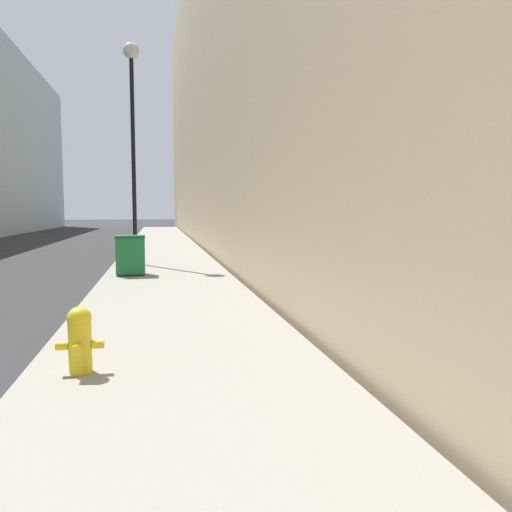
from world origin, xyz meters
name	(u,v)px	position (x,y,z in m)	size (l,w,h in m)	color
sidewalk_right	(164,251)	(5.69, 18.00, 0.07)	(3.25, 60.00, 0.14)	gray
building_right_stone	(292,78)	(13.42, 26.00, 9.66)	(12.00, 60.00, 19.32)	tan
fire_hydrant	(80,338)	(4.66, 1.81, 0.50)	(0.47, 0.36, 0.68)	yellow
trash_bin	(131,255)	(4.76, 9.70, 0.66)	(0.73, 0.64, 1.02)	#1E7538
lamppost	(132,113)	(4.76, 12.45, 4.74)	(0.48, 0.48, 6.67)	black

